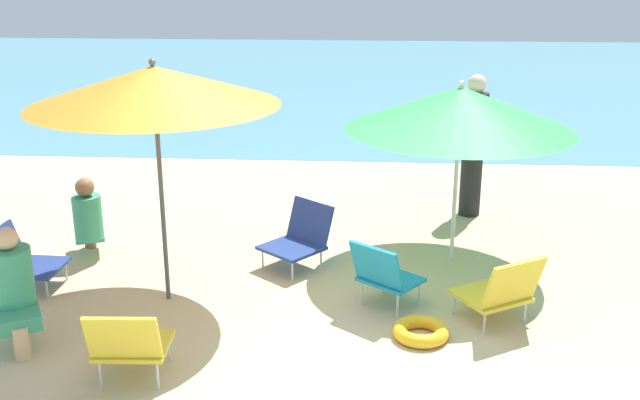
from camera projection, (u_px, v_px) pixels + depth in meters
name	position (u px, v px, depth m)	size (l,w,h in m)	color
ground_plane	(312.00, 324.00, 6.28)	(40.00, 40.00, 0.00)	#CCB789
sea_water	(352.00, 76.00, 18.73)	(40.00, 16.00, 0.01)	#5693A3
umbrella_orange	(154.00, 86.00, 6.14)	(2.09, 2.09, 2.15)	#4C4C51
umbrella_green	(460.00, 109.00, 7.10)	(2.19, 2.19, 1.82)	silver
beach_chair_a	(129.00, 343.00, 5.32)	(0.54, 0.59, 0.63)	gold
beach_chair_b	(300.00, 236.00, 7.36)	(0.78, 0.78, 0.63)	navy
beach_chair_c	(501.00, 290.00, 6.18)	(0.77, 0.79, 0.64)	gold
beach_chair_d	(22.00, 259.00, 6.88)	(0.61, 0.53, 0.58)	navy
beach_chair_e	(384.00, 274.00, 6.43)	(0.69, 0.69, 0.64)	teal
person_a	(473.00, 145.00, 8.65)	(0.29, 0.29, 1.66)	black
person_b	(13.00, 286.00, 5.84)	(0.49, 0.56, 0.96)	#389970
person_c	(88.00, 218.00, 7.53)	(0.41, 0.53, 0.86)	#389970
swim_ring	(421.00, 331.00, 6.04)	(0.46, 0.46, 0.11)	yellow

